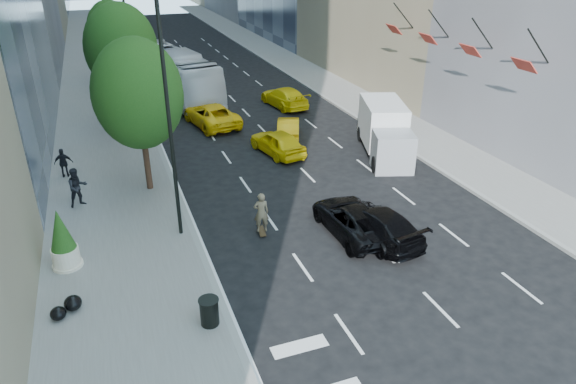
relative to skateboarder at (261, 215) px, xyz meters
name	(u,v)px	position (x,y,z in m)	size (l,w,h in m)	color
ground	(360,255)	(3.20, -3.00, -0.90)	(160.00, 160.00, 0.00)	black
sidewalk_left	(98,91)	(-5.80, 27.00, -0.82)	(6.00, 120.00, 0.15)	slate
sidewalk_right	(307,73)	(13.20, 27.00, -0.82)	(4.00, 120.00, 0.15)	slate
lamp_near	(172,103)	(-3.12, 1.00, 4.92)	(2.13, 0.22, 10.00)	black
lamp_far	(130,33)	(-3.12, 19.00, 4.92)	(2.13, 0.22, 10.00)	black
tree_near	(138,94)	(-4.00, 6.00, 4.07)	(4.20, 4.20, 7.46)	black
tree_mid	(121,49)	(-4.00, 16.00, 4.42)	(4.50, 4.50, 7.99)	black
tree_far	(111,30)	(-4.00, 29.00, 3.73)	(3.90, 3.90, 6.92)	black
traffic_signal	(116,22)	(-3.20, 37.00, 3.34)	(2.48, 0.53, 5.20)	black
facade_flags	(450,41)	(13.84, 7.00, 5.29)	(1.85, 13.30, 2.05)	black
skateboarder	(261,215)	(0.00, 0.00, 0.00)	(0.65, 0.43, 1.79)	brown
black_sedan_lincoln	(353,219)	(3.70, -1.28, -0.24)	(2.19, 4.74, 1.32)	black
black_sedan_mercedes	(375,223)	(4.40, -2.00, -0.19)	(1.97, 4.84, 1.41)	black
taxi_a	(277,142)	(3.70, 8.50, -0.17)	(1.71, 4.26, 1.45)	yellow
taxi_b	(288,127)	(5.32, 11.00, -0.26)	(1.35, 3.88, 1.28)	#F6B00C
taxi_c	(211,115)	(1.20, 15.00, -0.14)	(2.52, 5.46, 1.52)	yellow
taxi_d	(284,97)	(7.40, 17.50, -0.17)	(2.05, 5.04, 1.46)	yellow
city_bus	(173,73)	(0.00, 23.25, 0.99)	(3.17, 13.53, 3.77)	white
box_truck	(385,130)	(9.55, 6.27, 0.60)	(4.03, 6.51, 2.94)	silver
pedestrian_a	(77,187)	(-7.30, 5.20, 0.19)	(0.91, 0.71, 1.88)	black
pedestrian_b	(64,163)	(-8.00, 8.96, 0.04)	(0.92, 0.38, 1.57)	black
trash_can	(209,312)	(-3.40, -5.14, -0.29)	(0.61, 0.61, 0.92)	black
planter_shrub	(62,240)	(-7.80, 0.00, 0.41)	(1.01, 1.01, 2.44)	#EFE1C6
garbage_bags	(67,307)	(-7.75, -2.96, -0.51)	(1.01, 0.97, 0.50)	black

